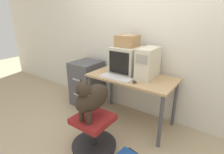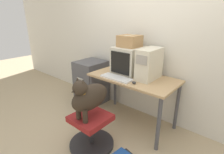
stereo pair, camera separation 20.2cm
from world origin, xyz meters
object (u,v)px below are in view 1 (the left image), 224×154
Objects in this scene: crt_monitor at (127,60)px; dog at (91,97)px; keyboard at (116,78)px; office_chair at (94,132)px; filing_cabinet at (87,83)px; pc_tower at (148,63)px; cardboard_box at (127,41)px.

dog is (0.06, -0.89, -0.26)m from crt_monitor.
keyboard reaches higher than office_chair.
dog reaches higher than filing_cabinet.
keyboard is 0.82× the size of office_chair.
crt_monitor reaches higher than keyboard.
pc_tower reaches higher than office_chair.
pc_tower is at bearing 70.70° from dog.
pc_tower reaches higher than keyboard.
filing_cabinet is at bearing -177.95° from crt_monitor.
pc_tower is 0.92× the size of keyboard.
keyboard is 0.89× the size of dog.
filing_cabinet is at bearing -177.68° from cardboard_box.
cardboard_box is (-0.36, 0.03, 0.27)m from pc_tower.
filing_cabinet is (-0.83, -0.03, -0.56)m from crt_monitor.
cardboard_box reaches higher than office_chair.
crt_monitor is 1.04× the size of pc_tower.
dog is 1.28m from filing_cabinet.
keyboard is 0.58m from cardboard_box.
cardboard_box reaches higher than dog.
office_chair is 1.24m from filing_cabinet.
cardboard_box is (-0.06, 0.88, 1.04)m from office_chair.
pc_tower is 0.49m from keyboard.
filing_cabinet is at bearing 160.99° from keyboard.
crt_monitor is at bearing 94.00° from dog.
pc_tower reaches higher than dog.
pc_tower is 1.48× the size of cardboard_box.
pc_tower is at bearing 70.43° from office_chair.
office_chair is 0.71× the size of filing_cabinet.
dog is at bearing -43.79° from filing_cabinet.
dog is (-0.00, -0.01, 0.50)m from office_chair.
filing_cabinet is (-1.19, -0.00, -0.58)m from pc_tower.
dog reaches higher than office_chair.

